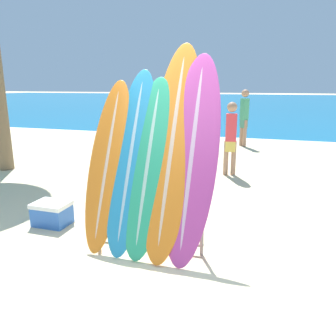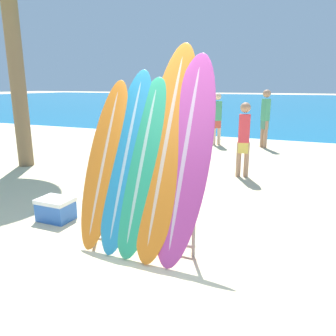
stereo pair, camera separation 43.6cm
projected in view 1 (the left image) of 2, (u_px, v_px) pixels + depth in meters
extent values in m
plane|color=beige|center=(172.00, 260.00, 3.65)|extent=(160.00, 160.00, 0.00)
cube|color=#146693|center=(265.00, 101.00, 39.16)|extent=(120.00, 60.00, 0.00)
cube|color=white|center=(243.00, 139.00, 11.71)|extent=(120.00, 0.60, 0.01)
cylinder|color=gray|center=(98.00, 211.00, 4.05)|extent=(0.04, 0.04, 0.77)
cylinder|color=gray|center=(202.00, 224.00, 3.66)|extent=(0.04, 0.04, 0.77)
cylinder|color=gray|center=(147.00, 187.00, 3.77)|extent=(1.35, 0.04, 0.04)
cylinder|color=gray|center=(148.00, 238.00, 3.92)|extent=(1.35, 0.04, 0.04)
ellipsoid|color=orange|center=(108.00, 163.00, 3.93)|extent=(0.48, 0.95, 1.97)
ellipsoid|color=beige|center=(108.00, 163.00, 3.93)|extent=(0.09, 0.92, 1.90)
ellipsoid|color=teal|center=(131.00, 159.00, 3.86)|extent=(0.52, 1.04, 2.10)
ellipsoid|color=#98BACC|center=(131.00, 159.00, 3.86)|extent=(0.09, 1.01, 2.02)
ellipsoid|color=#289E70|center=(149.00, 164.00, 3.78)|extent=(0.53, 1.01, 2.01)
ellipsoid|color=#9AC3B3|center=(149.00, 164.00, 3.78)|extent=(0.10, 0.98, 1.94)
ellipsoid|color=orange|center=(172.00, 147.00, 3.75)|extent=(0.59, 1.25, 2.42)
ellipsoid|color=beige|center=(172.00, 147.00, 3.75)|extent=(0.11, 1.21, 2.33)
ellipsoid|color=#B23D8E|center=(192.00, 155.00, 3.67)|extent=(0.59, 1.11, 2.28)
ellipsoid|color=#CAA1BE|center=(192.00, 155.00, 3.67)|extent=(0.11, 1.08, 2.19)
cylinder|color=#A87A5B|center=(245.00, 133.00, 10.29)|extent=(0.12, 0.12, 0.84)
cylinder|color=#A87A5B|center=(241.00, 133.00, 10.46)|extent=(0.12, 0.12, 0.84)
cube|color=#478466|center=(244.00, 124.00, 10.30)|extent=(0.26, 0.28, 0.25)
cube|color=#42996B|center=(244.00, 109.00, 10.19)|extent=(0.29, 0.30, 0.66)
sphere|color=#A87A5B|center=(245.00, 93.00, 10.07)|extent=(0.24, 0.24, 0.24)
cylinder|color=beige|center=(195.00, 132.00, 10.69)|extent=(0.11, 0.11, 0.79)
cylinder|color=beige|center=(199.00, 132.00, 10.74)|extent=(0.11, 0.11, 0.79)
cube|color=#CC4C3D|center=(197.00, 124.00, 10.65)|extent=(0.26, 0.24, 0.24)
cube|color=#42996B|center=(197.00, 111.00, 10.54)|extent=(0.28, 0.27, 0.61)
sphere|color=beige|center=(198.00, 96.00, 10.43)|extent=(0.22, 0.22, 0.22)
cylinder|color=beige|center=(124.00, 151.00, 7.80)|extent=(0.10, 0.10, 0.73)
cylinder|color=beige|center=(130.00, 151.00, 7.84)|extent=(0.10, 0.10, 0.73)
cube|color=#CC4C3D|center=(127.00, 140.00, 7.76)|extent=(0.24, 0.22, 0.22)
cube|color=#2D333D|center=(126.00, 124.00, 7.66)|extent=(0.26, 0.24, 0.57)
sphere|color=beige|center=(125.00, 106.00, 7.56)|extent=(0.21, 0.21, 0.21)
cylinder|color=#A87A5B|center=(234.00, 158.00, 7.02)|extent=(0.10, 0.10, 0.74)
cylinder|color=#A87A5B|center=(226.00, 158.00, 7.04)|extent=(0.10, 0.10, 0.74)
cube|color=gold|center=(230.00, 146.00, 6.96)|extent=(0.23, 0.16, 0.22)
cube|color=#DB3842|center=(231.00, 128.00, 6.86)|extent=(0.24, 0.18, 0.58)
sphere|color=#A87A5B|center=(232.00, 107.00, 6.76)|extent=(0.21, 0.21, 0.21)
cube|color=#2D60B7|center=(52.00, 215.00, 4.56)|extent=(0.47, 0.35, 0.27)
cube|color=white|center=(51.00, 204.00, 4.52)|extent=(0.49, 0.37, 0.06)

